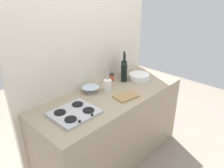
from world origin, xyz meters
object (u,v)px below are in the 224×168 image
at_px(stovetop_hob, 75,113).
at_px(condiment_jar_front, 112,77).
at_px(wine_bottle_mid_left, 124,71).
at_px(plate_stack, 139,77).
at_px(cutting_board, 126,96).
at_px(utensil_crock, 108,85).
at_px(wine_bottle_leftmost, 124,68).
at_px(mixing_bowl, 91,89).

bearing_deg(stovetop_hob, condiment_jar_front, 19.67).
bearing_deg(wine_bottle_mid_left, plate_stack, -31.96).
height_order(wine_bottle_mid_left, cutting_board, wine_bottle_mid_left).
bearing_deg(utensil_crock, wine_bottle_mid_left, 7.87).
height_order(plate_stack, wine_bottle_leftmost, wine_bottle_leftmost).
relative_size(wine_bottle_leftmost, mixing_bowl, 1.71).
bearing_deg(mixing_bowl, wine_bottle_mid_left, -9.15).
bearing_deg(cutting_board, condiment_jar_front, 62.31).
bearing_deg(utensil_crock, wine_bottle_leftmost, 17.55).
height_order(wine_bottle_leftmost, wine_bottle_mid_left, wine_bottle_mid_left).
bearing_deg(plate_stack, wine_bottle_mid_left, 148.04).
bearing_deg(condiment_jar_front, stovetop_hob, -160.33).
relative_size(stovetop_hob, cutting_board, 1.66).
xyz_separation_m(mixing_bowl, cutting_board, (0.18, -0.37, -0.03)).
bearing_deg(utensil_crock, stovetop_hob, -168.74).
relative_size(plate_stack, wine_bottle_mid_left, 0.77).
bearing_deg(wine_bottle_leftmost, plate_stack, -72.21).
xyz_separation_m(utensil_crock, condiment_jar_front, (0.26, 0.18, -0.03)).
xyz_separation_m(wine_bottle_leftmost, utensil_crock, (-0.44, -0.14, -0.05)).
height_order(stovetop_hob, mixing_bowl, mixing_bowl).
bearing_deg(utensil_crock, mixing_bowl, 139.10).
xyz_separation_m(wine_bottle_leftmost, condiment_jar_front, (-0.19, 0.04, -0.08)).
height_order(plate_stack, condiment_jar_front, condiment_jar_front).
relative_size(wine_bottle_mid_left, utensil_crock, 1.07).
xyz_separation_m(wine_bottle_mid_left, cutting_board, (-0.30, -0.29, -0.13)).
height_order(utensil_crock, condiment_jar_front, utensil_crock).
height_order(wine_bottle_mid_left, mixing_bowl, wine_bottle_mid_left).
xyz_separation_m(stovetop_hob, cutting_board, (0.59, -0.13, -0.01)).
distance_m(plate_stack, utensil_crock, 0.51).
relative_size(plate_stack, utensil_crock, 0.82).
bearing_deg(cutting_board, wine_bottle_leftmost, 43.14).
bearing_deg(mixing_bowl, plate_stack, -15.67).
bearing_deg(cutting_board, plate_stack, 21.36).
bearing_deg(stovetop_hob, utensil_crock, 11.26).
relative_size(stovetop_hob, plate_stack, 1.55).
distance_m(mixing_bowl, cutting_board, 0.41).
xyz_separation_m(stovetop_hob, wine_bottle_leftmost, (0.99, 0.25, 0.11)).
distance_m(wine_bottle_leftmost, wine_bottle_mid_left, 0.14).
bearing_deg(mixing_bowl, wine_bottle_leftmost, 1.51).
height_order(wine_bottle_leftmost, utensil_crock, wine_bottle_leftmost).
distance_m(plate_stack, wine_bottle_leftmost, 0.23).
bearing_deg(plate_stack, wine_bottle_leftmost, 107.79).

